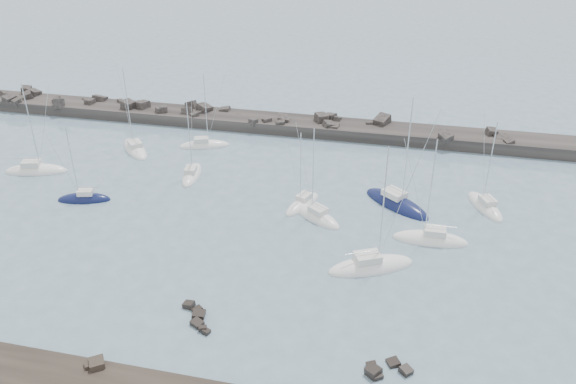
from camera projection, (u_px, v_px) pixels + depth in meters
The scene contains 15 objects.
ground at pixel (262, 267), 58.68m from camera, with size 400.00×400.00×0.00m, color slate.
rock_cluster_near at pixel (197, 316), 51.79m from camera, with size 3.85×3.94×1.16m.
rock_cluster_far at pixel (383, 371), 45.93m from camera, with size 4.04×3.06×1.38m.
breakwater at pixel (275, 127), 92.72m from camera, with size 115.00×7.25×4.74m.
sailboat_0 at pixel (36, 171), 78.45m from camera, with size 9.08×4.81×13.81m.
sailboat_1 at pixel (135, 149), 85.03m from camera, with size 7.79×8.20×13.61m.
sailboat_2 at pixel (84, 199), 71.29m from camera, with size 6.97×3.65×10.76m.
sailboat_3 at pixel (192, 175), 77.36m from camera, with size 3.29×7.42×11.43m.
sailboat_4 at pixel (204, 146), 86.30m from camera, with size 8.06×4.89×12.22m.
sailboat_5 at pixel (316, 216), 67.58m from camera, with size 7.64×6.42×12.25m.
sailboat_6 at pixel (303, 204), 70.17m from camera, with size 4.43×7.06×10.80m.
sailboat_7 at pixel (371, 267), 58.53m from camera, with size 9.69×6.77×14.84m.
sailboat_8 at pixel (396, 204), 70.17m from camera, with size 9.60×8.39×15.47m.
sailboat_9 at pixel (430, 240), 63.02m from camera, with size 8.44×2.82×13.37m.
sailboat_10 at pixel (485, 207), 69.64m from camera, with size 5.26×7.87×12.07m.
Camera 1 is at (13.30, -46.11, 34.78)m, focal length 35.00 mm.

